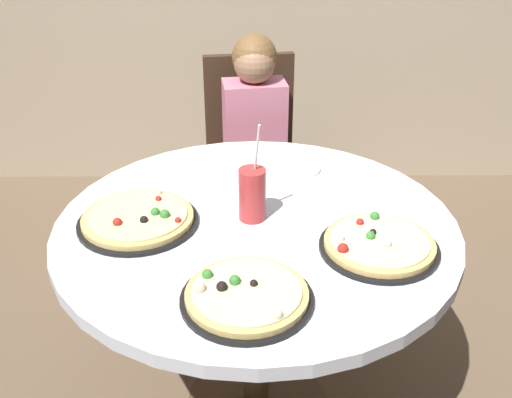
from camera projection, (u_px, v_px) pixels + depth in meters
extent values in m
cylinder|color=silver|center=(256.00, 228.00, 1.80)|extent=(1.19, 1.19, 0.04)
cylinder|color=#4C3826|center=(256.00, 323.00, 1.98)|extent=(0.09, 0.09, 0.69)
cube|color=#382619|center=(255.00, 179.00, 2.73)|extent=(0.45, 0.45, 0.04)
cube|color=#382619|center=(249.00, 111.00, 2.76)|extent=(0.40, 0.09, 0.52)
cylinder|color=#382619|center=(222.00, 245.00, 2.67)|extent=(0.04, 0.04, 0.41)
cylinder|color=#382619|center=(297.00, 239.00, 2.71)|extent=(0.04, 0.04, 0.41)
cylinder|color=#382619|center=(215.00, 207.00, 2.96)|extent=(0.04, 0.04, 0.41)
cylinder|color=#382619|center=(284.00, 202.00, 3.01)|extent=(0.04, 0.04, 0.41)
cube|color=#3F4766|center=(259.00, 237.00, 2.69)|extent=(0.28, 0.35, 0.45)
cube|color=#CC728C|center=(255.00, 132.00, 2.59)|extent=(0.28, 0.19, 0.44)
sphere|color=#997051|center=(254.00, 63.00, 2.45)|extent=(0.17, 0.17, 0.17)
sphere|color=brown|center=(254.00, 57.00, 2.46)|extent=(0.18, 0.18, 0.18)
cylinder|color=black|center=(138.00, 222.00, 1.78)|extent=(0.35, 0.35, 0.01)
cylinder|color=#D8B266|center=(138.00, 218.00, 1.77)|extent=(0.33, 0.33, 0.02)
cylinder|color=beige|center=(137.00, 215.00, 1.77)|extent=(0.29, 0.29, 0.01)
sphere|color=#B2231E|center=(158.00, 199.00, 1.84)|extent=(0.02, 0.02, 0.02)
sphere|color=black|center=(144.00, 220.00, 1.73)|extent=(0.02, 0.02, 0.02)
sphere|color=#B2231E|center=(178.00, 220.00, 1.73)|extent=(0.02, 0.02, 0.02)
sphere|color=#B2231E|center=(117.00, 222.00, 1.71)|extent=(0.03, 0.03, 0.03)
sphere|color=#387F33|center=(155.00, 212.00, 1.76)|extent=(0.03, 0.03, 0.03)
sphere|color=#387F33|center=(165.00, 214.00, 1.75)|extent=(0.03, 0.03, 0.03)
sphere|color=beige|center=(159.00, 192.00, 1.87)|extent=(0.02, 0.02, 0.02)
cylinder|color=black|center=(379.00, 248.00, 1.66)|extent=(0.33, 0.33, 0.01)
cylinder|color=#D8B266|center=(379.00, 244.00, 1.65)|extent=(0.30, 0.30, 0.02)
cylinder|color=beige|center=(380.00, 240.00, 1.65)|extent=(0.27, 0.27, 0.01)
sphere|color=#387F33|center=(371.00, 236.00, 1.65)|extent=(0.03, 0.03, 0.03)
sphere|color=beige|center=(341.00, 238.00, 1.64)|extent=(0.02, 0.02, 0.02)
sphere|color=#B2231E|center=(343.00, 249.00, 1.59)|extent=(0.03, 0.03, 0.03)
sphere|color=#B2231E|center=(360.00, 222.00, 1.72)|extent=(0.02, 0.02, 0.02)
sphere|color=#387F33|center=(375.00, 216.00, 1.74)|extent=(0.03, 0.03, 0.03)
sphere|color=beige|center=(388.00, 244.00, 1.62)|extent=(0.02, 0.02, 0.02)
sphere|color=black|center=(373.00, 232.00, 1.67)|extent=(0.02, 0.02, 0.02)
cylinder|color=black|center=(247.00, 299.00, 1.46)|extent=(0.33, 0.33, 0.01)
cylinder|color=#D8B266|center=(247.00, 295.00, 1.46)|extent=(0.30, 0.30, 0.02)
cylinder|color=beige|center=(247.00, 291.00, 1.45)|extent=(0.27, 0.27, 0.01)
sphere|color=black|center=(254.00, 283.00, 1.47)|extent=(0.02, 0.02, 0.02)
sphere|color=beige|center=(200.00, 288.00, 1.45)|extent=(0.03, 0.03, 0.03)
sphere|color=beige|center=(278.00, 315.00, 1.36)|extent=(0.02, 0.02, 0.02)
sphere|color=black|center=(222.00, 287.00, 1.45)|extent=(0.03, 0.03, 0.03)
sphere|color=#387F33|center=(235.00, 281.00, 1.47)|extent=(0.03, 0.03, 0.03)
sphere|color=#387F33|center=(207.00, 274.00, 1.50)|extent=(0.03, 0.03, 0.03)
sphere|color=beige|center=(197.00, 289.00, 1.45)|extent=(0.03, 0.03, 0.03)
cylinder|color=#B73333|center=(252.00, 195.00, 1.77)|extent=(0.08, 0.08, 0.16)
cylinder|color=white|center=(256.00, 158.00, 1.71)|extent=(0.03, 0.05, 0.22)
cylinder|color=white|center=(294.00, 168.00, 2.09)|extent=(0.18, 0.18, 0.01)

